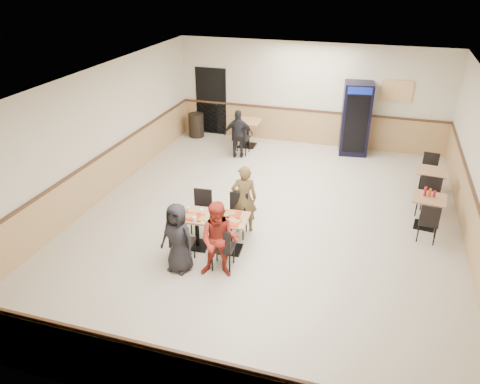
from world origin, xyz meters
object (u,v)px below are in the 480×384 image
(diner_woman_left, at_px, (178,238))
(back_table, at_px, (248,129))
(trash_bin, at_px, (196,125))
(main_table, at_px, (213,227))
(diner_woman_right, at_px, (219,240))
(side_table_near, at_px, (428,207))
(side_table_far, at_px, (430,180))
(pepsi_cooler, at_px, (356,119))
(diner_man_opposite, at_px, (244,199))
(lone_diner, at_px, (239,134))

(diner_woman_left, height_order, back_table, diner_woman_left)
(diner_woman_left, xyz_separation_m, trash_bin, (-2.36, 6.72, -0.29))
(main_table, distance_m, diner_woman_right, 0.91)
(side_table_near, height_order, side_table_far, side_table_far)
(pepsi_cooler, bearing_deg, side_table_near, -71.83)
(diner_man_opposite, xyz_separation_m, lone_diner, (-1.29, 3.79, -0.04))
(diner_woman_left, bearing_deg, side_table_far, 54.73)
(lone_diner, xyz_separation_m, back_table, (0.00, 0.91, -0.15))
(main_table, distance_m, diner_man_opposite, 0.95)
(main_table, relative_size, lone_diner, 1.01)
(trash_bin, bearing_deg, diner_man_opposite, -58.56)
(diner_woman_left, distance_m, trash_bin, 7.13)
(diner_woman_right, bearing_deg, lone_diner, 95.36)
(side_table_near, relative_size, side_table_far, 1.00)
(diner_woman_right, distance_m, diner_man_opposite, 1.62)
(diner_woman_left, relative_size, side_table_far, 1.86)
(main_table, height_order, lone_diner, lone_diner)
(side_table_near, bearing_deg, diner_woman_right, -141.34)
(trash_bin, bearing_deg, diner_woman_left, -70.65)
(diner_man_opposite, relative_size, side_table_far, 2.03)
(trash_bin, bearing_deg, side_table_near, -29.56)
(side_table_far, xyz_separation_m, back_table, (-5.03, 2.00, 0.07))
(diner_woman_left, bearing_deg, pepsi_cooler, 80.03)
(diner_woman_left, relative_size, diner_man_opposite, 0.92)
(main_table, height_order, side_table_far, main_table)
(diner_woman_left, bearing_deg, diner_woman_right, 14.87)
(side_table_near, bearing_deg, side_table_far, 85.20)
(trash_bin, bearing_deg, side_table_far, -19.03)
(diner_woman_right, relative_size, side_table_far, 2.02)
(diner_man_opposite, bearing_deg, trash_bin, -77.21)
(diner_woman_right, xyz_separation_m, trash_bin, (-3.12, 6.66, -0.35))
(back_table, relative_size, trash_bin, 1.08)
(side_table_far, xyz_separation_m, pepsi_cooler, (-1.96, 2.40, 0.56))
(side_table_far, bearing_deg, side_table_near, -94.80)
(diner_woman_right, relative_size, lone_diner, 1.05)
(side_table_far, relative_size, back_table, 0.89)
(diner_man_opposite, height_order, side_table_near, diner_man_opposite)
(diner_woman_right, bearing_deg, side_table_far, 40.92)
(diner_man_opposite, distance_m, back_table, 4.87)
(diner_woman_right, height_order, back_table, diner_woman_right)
(diner_woman_left, relative_size, side_table_near, 1.86)
(diner_woman_left, distance_m, diner_woman_right, 0.76)
(lone_diner, distance_m, side_table_far, 5.15)
(diner_man_opposite, bearing_deg, diner_woman_right, 72.55)
(diner_woman_left, distance_m, side_table_near, 5.23)
(lone_diner, bearing_deg, back_table, -103.60)
(diner_woman_left, bearing_deg, back_table, 105.41)
(pepsi_cooler, bearing_deg, main_table, -117.23)
(trash_bin, bearing_deg, main_table, -65.16)
(side_table_near, bearing_deg, lone_diner, 152.62)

